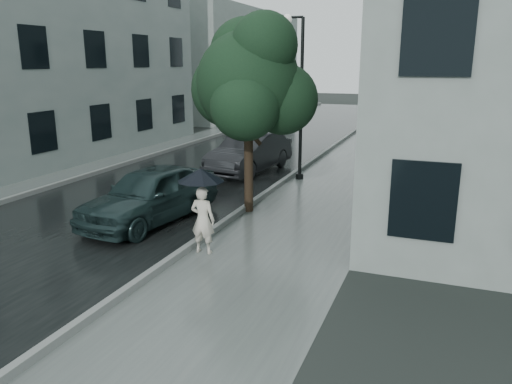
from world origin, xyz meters
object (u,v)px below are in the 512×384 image
at_px(car_near, 150,194).
at_px(lamp_post, 298,88).
at_px(street_tree, 250,81).
at_px(car_far, 250,153).
at_px(pedestrian, 203,220).

bearing_deg(car_near, lamp_post, 79.44).
height_order(street_tree, lamp_post, lamp_post).
xyz_separation_m(street_tree, lamp_post, (0.08, 4.28, -0.38)).
bearing_deg(car_far, lamp_post, -6.52).
relative_size(street_tree, car_near, 1.24).
relative_size(pedestrian, car_far, 0.33).
xyz_separation_m(lamp_post, car_far, (-1.98, 0.46, -2.47)).
xyz_separation_m(pedestrian, street_tree, (-0.25, 3.43, 2.84)).
relative_size(pedestrian, street_tree, 0.28).
bearing_deg(lamp_post, car_far, 167.79).
distance_m(pedestrian, car_far, 8.45).
relative_size(street_tree, car_far, 1.19).
relative_size(pedestrian, car_near, 0.35).
height_order(pedestrian, car_far, pedestrian).
xyz_separation_m(pedestrian, car_near, (-2.30, 1.52, -0.02)).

